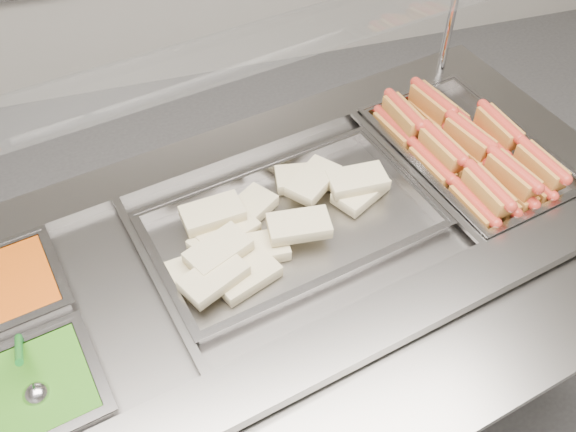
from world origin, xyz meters
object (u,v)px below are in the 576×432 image
object	(u,v)px
pan_wraps	(291,228)
serving_spoon	(34,387)
steam_counter	(273,329)
sneeze_guard	(222,59)
pan_hotdogs	(465,159)

from	to	relation	value
pan_wraps	serving_spoon	bearing A→B (deg)	-155.13
steam_counter	serving_spoon	world-z (taller)	serving_spoon
sneeze_guard	pan_wraps	bearing A→B (deg)	-62.31
sneeze_guard	serving_spoon	xyz separation A→B (m)	(-0.52, -0.49, -0.35)
sneeze_guard	pan_hotdogs	world-z (taller)	sneeze_guard
serving_spoon	pan_hotdogs	bearing A→B (deg)	19.24
pan_hotdogs	serving_spoon	size ratio (longest dim) A/B	3.47
sneeze_guard	serving_spoon	distance (m)	0.80
pan_hotdogs	pan_wraps	size ratio (longest dim) A/B	0.81
pan_wraps	sneeze_guard	bearing A→B (deg)	117.69
pan_hotdogs	serving_spoon	world-z (taller)	serving_spoon
steam_counter	pan_wraps	xyz separation A→B (m)	(0.06, 0.01, 0.42)
serving_spoon	sneeze_guard	bearing A→B (deg)	43.28
steam_counter	sneeze_guard	xyz separation A→B (m)	(-0.05, 0.21, 0.81)
sneeze_guard	pan_wraps	size ratio (longest dim) A/B	2.23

